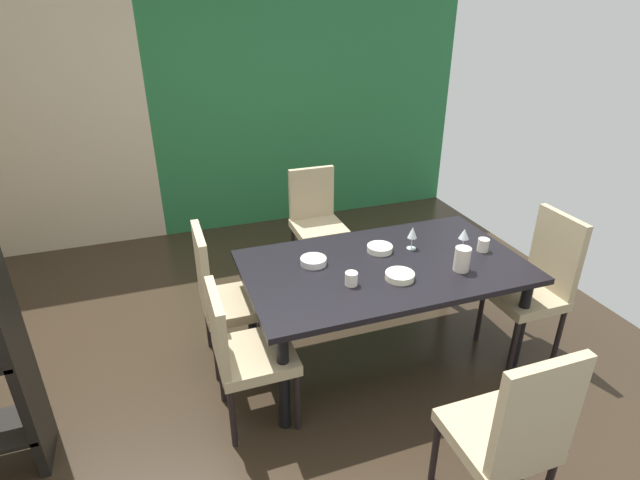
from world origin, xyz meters
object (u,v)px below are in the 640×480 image
dining_table (384,274)px  chair_left_far (223,293)px  cup_front (483,245)px  chair_left_near (242,349)px  chair_head_near (512,432)px  pitcher_corner (462,259)px  chair_head_far (316,217)px  serving_bowl_left (313,261)px  serving_bowl_rear (380,248)px  cup_north (351,279)px  chair_right_near (538,281)px  wine_glass_near_shelf (464,235)px  wine_glass_south (412,233)px  serving_bowl_east (400,276)px

dining_table → chair_left_far: (-1.04, 0.29, -0.11)m
cup_front → chair_left_near: bearing=-172.3°
chair_head_near → pitcher_corner: 1.21m
pitcher_corner → chair_head_far: bearing=106.3°
serving_bowl_left → serving_bowl_rear: serving_bowl_left is taller
chair_head_near → cup_north: bearing=104.6°
chair_left_far → chair_right_near: bearing=74.3°
chair_head_far → chair_left_far: (-1.02, -1.04, 0.02)m
chair_left_near → wine_glass_near_shelf: bearing=100.8°
chair_left_near → serving_bowl_left: chair_left_near is taller
chair_right_near → serving_bowl_rear: (-0.99, 0.47, 0.19)m
wine_glass_south → cup_north: (-0.59, -0.31, -0.08)m
cup_north → cup_front: size_ratio=0.93×
chair_right_near → serving_bowl_rear: size_ratio=5.90×
chair_head_near → chair_left_near: size_ratio=1.14×
chair_right_near → chair_head_near: (-1.05, -1.05, -0.00)m
chair_left_far → wine_glass_south: (1.32, -0.15, 0.30)m
serving_bowl_east → chair_head_far: bearing=91.1°
cup_north → chair_left_near: bearing=-170.3°
cup_north → chair_head_near: bearing=-75.4°
chair_head_near → chair_left_far: size_ratio=1.02×
chair_left_far → cup_front: (1.77, -0.35, 0.22)m
chair_left_far → cup_north: 0.89m
wine_glass_south → cup_north: size_ratio=1.97×
cup_north → pitcher_corner: 0.75m
serving_bowl_rear → pitcher_corner: size_ratio=1.09×
chair_left_near → serving_bowl_rear: 1.20m
serving_bowl_left → serving_bowl_rear: 0.50m
chair_left_far → chair_left_near: (0.01, -0.59, -0.04)m
chair_head_near → cup_front: chair_head_near is taller
wine_glass_south → cup_front: bearing=-23.6°
serving_bowl_rear → pitcher_corner: bearing=-47.4°
chair_head_near → serving_bowl_rear: chair_head_near is taller
pitcher_corner → dining_table: bearing=151.3°
wine_glass_near_shelf → serving_bowl_east: (-0.61, -0.23, -0.09)m
chair_head_near → wine_glass_south: chair_head_near is taller
serving_bowl_left → pitcher_corner: (0.88, -0.39, 0.06)m
serving_bowl_left → pitcher_corner: 0.97m
serving_bowl_left → serving_bowl_rear: (0.50, 0.02, -0.00)m
chair_head_near → serving_bowl_east: size_ratio=5.67×
wine_glass_near_shelf → chair_head_near: bearing=-114.6°
chair_left_far → wine_glass_south: chair_left_far is taller
chair_left_near → cup_north: (0.72, 0.12, 0.26)m
serving_bowl_left → chair_left_far: bearing=167.1°
chair_head_far → pitcher_corner: (0.46, -1.57, 0.28)m
chair_head_near → chair_left_far: chair_head_near is taller
chair_right_near → cup_north: size_ratio=12.35×
chair_right_near → cup_front: size_ratio=11.50×
chair_left_far → cup_front: 1.82m
wine_glass_south → pitcher_corner: wine_glass_south is taller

